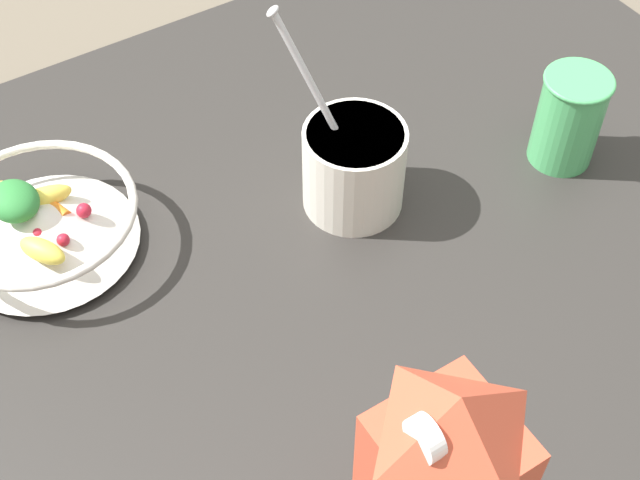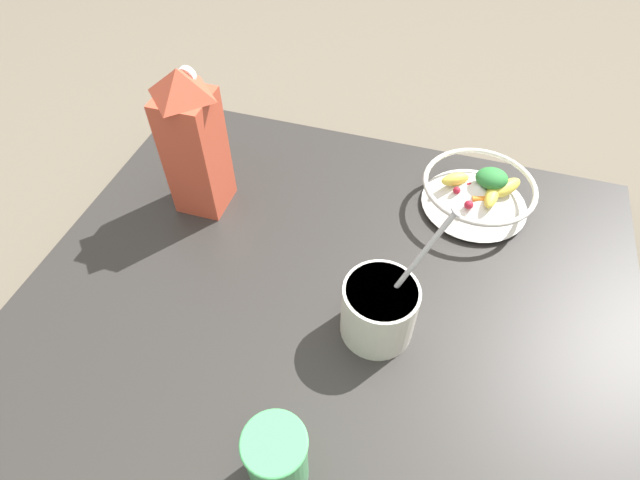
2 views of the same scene
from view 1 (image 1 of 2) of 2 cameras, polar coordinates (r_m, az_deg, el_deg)
ground_plane at (r=1.04m, az=6.33°, el=-1.62°), size 6.00×6.00×0.00m
countertop at (r=1.02m, az=6.44°, el=-0.83°), size 1.03×1.03×0.05m
fruit_bowl at (r=1.01m, az=-17.47°, el=1.05°), size 0.21×0.21×0.08m
yogurt_tub at (r=1.00m, az=2.17°, el=4.90°), size 0.14×0.12×0.24m
drinking_cup at (r=1.09m, az=15.66°, el=7.59°), size 0.08×0.08×0.12m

